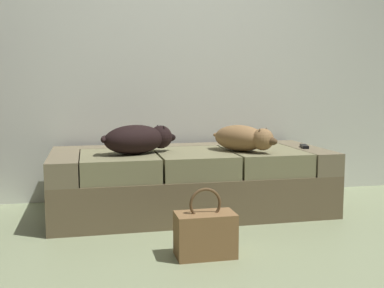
{
  "coord_description": "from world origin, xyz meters",
  "views": [
    {
      "loc": [
        -0.72,
        -2.18,
        0.91
      ],
      "look_at": [
        0.0,
        1.07,
        0.51
      ],
      "focal_mm": 44.07,
      "sensor_mm": 36.0,
      "label": 1
    }
  ],
  "objects": [
    {
      "name": "dog_dark",
      "position": [
        -0.38,
        1.02,
        0.56
      ],
      "size": [
        0.56,
        0.39,
        0.2
      ],
      "color": "black",
      "rests_on": "couch"
    },
    {
      "name": "back_wall",
      "position": [
        0.0,
        1.68,
        1.4
      ],
      "size": [
        6.4,
        0.1,
        2.8
      ],
      "primitive_type": "cube",
      "color": "silver",
      "rests_on": "ground"
    },
    {
      "name": "handbag",
      "position": [
        -0.12,
        0.2,
        0.13
      ],
      "size": [
        0.32,
        0.18,
        0.38
      ],
      "color": "brown",
      "rests_on": "ground"
    },
    {
      "name": "ground_plane",
      "position": [
        0.0,
        0.0,
        0.0
      ],
      "size": [
        10.0,
        10.0,
        0.0
      ],
      "primitive_type": "plane",
      "color": "gray"
    },
    {
      "name": "dog_tan",
      "position": [
        0.35,
        0.97,
        0.55
      ],
      "size": [
        0.43,
        0.49,
        0.19
      ],
      "color": "olive",
      "rests_on": "couch"
    },
    {
      "name": "couch",
      "position": [
        0.0,
        1.12,
        0.23
      ],
      "size": [
        1.97,
        0.86,
        0.46
      ],
      "color": "brown",
      "rests_on": "ground"
    },
    {
      "name": "tv_remote",
      "position": [
        0.86,
        1.06,
        0.47
      ],
      "size": [
        0.08,
        0.16,
        0.02
      ],
      "primitive_type": "cube",
      "rotation": [
        0.0,
        0.0,
        -0.28
      ],
      "color": "black",
      "rests_on": "couch"
    }
  ]
}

